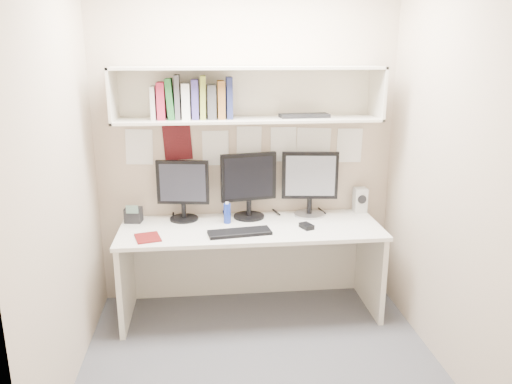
{
  "coord_description": "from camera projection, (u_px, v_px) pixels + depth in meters",
  "views": [
    {
      "loc": [
        -0.34,
        -2.96,
        2.02
      ],
      "look_at": [
        0.01,
        0.35,
        1.09
      ],
      "focal_mm": 35.0,
      "sensor_mm": 36.0,
      "label": 1
    }
  ],
  "objects": [
    {
      "name": "monitor_right",
      "position": [
        310.0,
        182.0,
        4.02
      ],
      "size": [
        0.45,
        0.25,
        0.53
      ],
      "rotation": [
        0.0,
        0.0,
        -0.12
      ],
      "color": "#A5A5AA",
      "rests_on": "desk"
    },
    {
      "name": "wall_back",
      "position": [
        246.0,
        145.0,
        4.02
      ],
      "size": [
        2.4,
        0.02,
        2.6
      ],
      "primitive_type": "cube",
      "color": "#B9A58E",
      "rests_on": "ground"
    },
    {
      "name": "blue_bottle",
      "position": [
        227.0,
        213.0,
        3.89
      ],
      "size": [
        0.05,
        0.05,
        0.17
      ],
      "color": "#162C98",
      "rests_on": "desk"
    },
    {
      "name": "maroon_notebook",
      "position": [
        148.0,
        238.0,
        3.58
      ],
      "size": [
        0.21,
        0.24,
        0.01
      ],
      "primitive_type": "cube",
      "rotation": [
        0.0,
        0.0,
        0.26
      ],
      "color": "#5D0F10",
      "rests_on": "desk"
    },
    {
      "name": "pinned_papers",
      "position": [
        247.0,
        151.0,
        4.03
      ],
      "size": [
        1.92,
        0.01,
        0.48
      ],
      "primitive_type": null,
      "color": "white",
      "rests_on": "wall_back"
    },
    {
      "name": "wall_left",
      "position": [
        59.0,
        179.0,
        2.94
      ],
      "size": [
        0.02,
        2.0,
        2.6
      ],
      "primitive_type": "cube",
      "color": "#B9A58E",
      "rests_on": "ground"
    },
    {
      "name": "monitor_left",
      "position": [
        183.0,
        188.0,
        3.93
      ],
      "size": [
        0.41,
        0.23,
        0.48
      ],
      "rotation": [
        0.0,
        0.0,
        -0.15
      ],
      "color": "black",
      "rests_on": "desk"
    },
    {
      "name": "speaker",
      "position": [
        360.0,
        200.0,
        4.15
      ],
      "size": [
        0.1,
        0.11,
        0.21
      ],
      "rotation": [
        0.0,
        0.0,
        0.01
      ],
      "color": "#B5B5B1",
      "rests_on": "desk"
    },
    {
      "name": "desk",
      "position": [
        251.0,
        269.0,
        3.94
      ],
      "size": [
        2.0,
        0.7,
        0.73
      ],
      "color": "silver",
      "rests_on": "floor"
    },
    {
      "name": "overhead_hutch",
      "position": [
        248.0,
        93.0,
        3.77
      ],
      "size": [
        2.0,
        0.38,
        0.4
      ],
      "color": "beige",
      "rests_on": "wall_back"
    },
    {
      "name": "wall_right",
      "position": [
        447.0,
        169.0,
        3.18
      ],
      "size": [
        0.02,
        2.0,
        2.6
      ],
      "primitive_type": "cube",
      "color": "#B9A58E",
      "rests_on": "ground"
    },
    {
      "name": "keyboard",
      "position": [
        240.0,
        233.0,
        3.67
      ],
      "size": [
        0.48,
        0.22,
        0.02
      ],
      "primitive_type": "cube",
      "rotation": [
        0.0,
        0.0,
        0.14
      ],
      "color": "black",
      "rests_on": "desk"
    },
    {
      "name": "hutch_tray",
      "position": [
        304.0,
        116.0,
        3.81
      ],
      "size": [
        0.38,
        0.17,
        0.03
      ],
      "primitive_type": "cube",
      "rotation": [
        0.0,
        0.0,
        0.06
      ],
      "color": "black",
      "rests_on": "overhead_hutch"
    },
    {
      "name": "mouse",
      "position": [
        307.0,
        226.0,
        3.78
      ],
      "size": [
        0.11,
        0.13,
        0.03
      ],
      "primitive_type": "cube",
      "rotation": [
        0.0,
        0.0,
        0.38
      ],
      "color": "black",
      "rests_on": "desk"
    },
    {
      "name": "floor",
      "position": [
        260.0,
        358.0,
        3.41
      ],
      "size": [
        2.4,
        2.0,
        0.01
      ],
      "primitive_type": "cube",
      "color": "#49494E",
      "rests_on": "ground"
    },
    {
      "name": "wall_front",
      "position": [
        287.0,
        229.0,
        2.1
      ],
      "size": [
        2.4,
        0.02,
        2.6
      ],
      "primitive_type": "cube",
      "color": "#B9A58E",
      "rests_on": "ground"
    },
    {
      "name": "monitor_center",
      "position": [
        249.0,
        183.0,
        3.97
      ],
      "size": [
        0.45,
        0.25,
        0.53
      ],
      "rotation": [
        0.0,
        0.0,
        0.19
      ],
      "color": "black",
      "rests_on": "desk"
    },
    {
      "name": "book_stack",
      "position": [
        193.0,
        100.0,
        3.71
      ],
      "size": [
        0.6,
        0.2,
        0.32
      ],
      "color": "beige",
      "rests_on": "overhead_hutch"
    },
    {
      "name": "desk_phone",
      "position": [
        134.0,
        215.0,
        3.91
      ],
      "size": [
        0.14,
        0.13,
        0.15
      ],
      "rotation": [
        0.0,
        0.0,
        -0.14
      ],
      "color": "black",
      "rests_on": "desk"
    }
  ]
}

